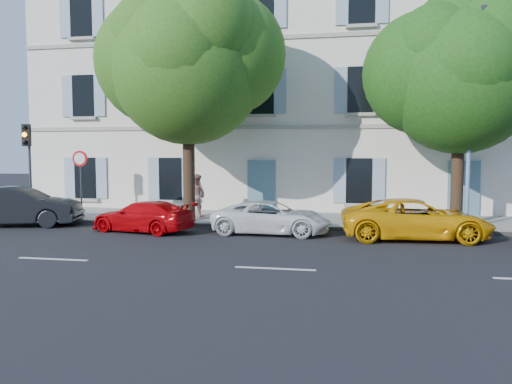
% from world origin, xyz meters
% --- Properties ---
extents(ground, '(90.00, 90.00, 0.00)m').
position_xyz_m(ground, '(0.00, 0.00, 0.00)').
color(ground, black).
extents(sidewalk, '(36.00, 4.50, 0.15)m').
position_xyz_m(sidewalk, '(0.00, 4.45, 0.07)').
color(sidewalk, '#A09E96').
rests_on(sidewalk, ground).
extents(kerb, '(36.00, 0.16, 0.16)m').
position_xyz_m(kerb, '(0.00, 2.28, 0.08)').
color(kerb, '#9E998E').
rests_on(kerb, ground).
extents(building, '(28.00, 7.00, 12.00)m').
position_xyz_m(building, '(0.00, 10.20, 6.00)').
color(building, silver).
rests_on(building, ground).
extents(car_dark_sedan, '(4.88, 2.76, 1.52)m').
position_xyz_m(car_dark_sedan, '(-10.81, 1.25, 0.76)').
color(car_dark_sedan, black).
rests_on(car_dark_sedan, ground).
extents(car_red_coupe, '(4.08, 2.37, 1.11)m').
position_xyz_m(car_red_coupe, '(-5.51, 0.81, 0.56)').
color(car_red_coupe, '#C1050A').
rests_on(car_red_coupe, ground).
extents(car_white_coupe, '(4.20, 2.03, 1.15)m').
position_xyz_m(car_white_coupe, '(-0.90, 1.21, 0.58)').
color(car_white_coupe, white).
rests_on(car_white_coupe, ground).
extents(car_yellow_supercar, '(4.97, 2.60, 1.34)m').
position_xyz_m(car_yellow_supercar, '(3.92, 0.98, 0.67)').
color(car_yellow_supercar, '#EEA30A').
rests_on(car_yellow_supercar, ground).
extents(tree_left, '(5.99, 5.99, 9.28)m').
position_xyz_m(tree_left, '(-4.49, 3.00, 6.12)').
color(tree_left, '#3A2819').
rests_on(tree_left, sidewalk).
extents(tree_right, '(5.38, 5.38, 8.29)m').
position_xyz_m(tree_right, '(5.67, 3.44, 5.47)').
color(tree_right, '#3A2819').
rests_on(tree_right, sidewalk).
extents(traffic_light, '(0.33, 0.44, 3.86)m').
position_xyz_m(traffic_light, '(-11.30, 2.64, 2.94)').
color(traffic_light, '#383A3D').
rests_on(traffic_light, sidewalk).
extents(road_sign, '(0.64, 0.10, 2.77)m').
position_xyz_m(road_sign, '(-8.97, 2.66, 2.15)').
color(road_sign, '#383A3D').
rests_on(road_sign, sidewalk).
extents(street_lamp, '(0.37, 1.60, 7.45)m').
position_xyz_m(street_lamp, '(5.89, 2.62, 4.37)').
color(street_lamp, '#7293BF').
rests_on(street_lamp, sidewalk).
extents(pedestrian_a, '(0.79, 0.72, 1.81)m').
position_xyz_m(pedestrian_a, '(-4.67, 4.40, 1.06)').
color(pedestrian_a, white).
rests_on(pedestrian_a, sidewalk).
extents(pedestrian_b, '(1.04, 0.92, 1.80)m').
position_xyz_m(pedestrian_b, '(-4.53, 4.08, 1.05)').
color(pedestrian_b, tan).
rests_on(pedestrian_b, sidewalk).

